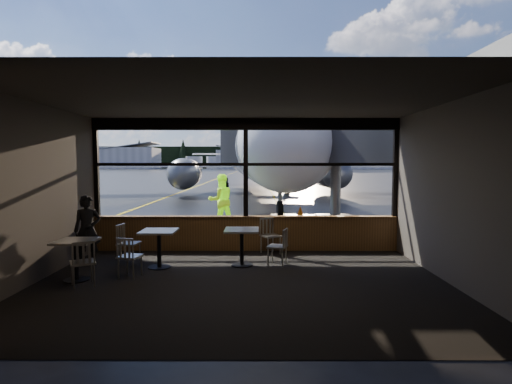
{
  "coord_description": "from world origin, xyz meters",
  "views": [
    {
      "loc": [
        0.3,
        -10.53,
        2.31
      ],
      "look_at": [
        0.27,
        1.0,
        1.5
      ],
      "focal_mm": 28.0,
      "sensor_mm": 36.0,
      "label": 1
    }
  ],
  "objects_px": {
    "ground_crew": "(221,200)",
    "cafe_table_left": "(76,260)",
    "cafe_table_near": "(242,248)",
    "cone_nose": "(300,211)",
    "chair_near_e": "(277,247)",
    "cafe_table_mid": "(159,249)",
    "airliner": "(258,118)",
    "chair_mid_s": "(130,257)",
    "jet_bridge": "(339,165)",
    "chair_near_n": "(271,236)",
    "chair_left_s": "(83,263)",
    "chair_mid_w": "(129,244)",
    "passenger": "(87,230)"
  },
  "relations": [
    {
      "from": "cafe_table_mid",
      "to": "chair_near_e",
      "type": "relative_size",
      "value": 0.99
    },
    {
      "from": "chair_mid_s",
      "to": "cone_nose",
      "type": "xyz_separation_m",
      "value": [
        4.48,
        9.36,
        -0.19
      ]
    },
    {
      "from": "cafe_table_near",
      "to": "cone_nose",
      "type": "relative_size",
      "value": 1.76
    },
    {
      "from": "chair_near_e",
      "to": "chair_mid_s",
      "type": "bearing_deg",
      "value": 126.39
    },
    {
      "from": "cafe_table_near",
      "to": "cafe_table_mid",
      "type": "relative_size",
      "value": 1.0
    },
    {
      "from": "cafe_table_mid",
      "to": "jet_bridge",
      "type": "bearing_deg",
      "value": 53.12
    },
    {
      "from": "chair_mid_s",
      "to": "ground_crew",
      "type": "relative_size",
      "value": 0.44
    },
    {
      "from": "chair_left_s",
      "to": "ground_crew",
      "type": "distance_m",
      "value": 7.55
    },
    {
      "from": "cafe_table_mid",
      "to": "cafe_table_near",
      "type": "bearing_deg",
      "value": 5.76
    },
    {
      "from": "chair_mid_s",
      "to": "ground_crew",
      "type": "bearing_deg",
      "value": 92.42
    },
    {
      "from": "chair_near_n",
      "to": "chair_mid_s",
      "type": "bearing_deg",
      "value": 7.21
    },
    {
      "from": "chair_near_n",
      "to": "jet_bridge",
      "type": "bearing_deg",
      "value": -145.52
    },
    {
      "from": "airliner",
      "to": "chair_near_e",
      "type": "xyz_separation_m",
      "value": [
        0.36,
        -21.45,
        -5.33
      ]
    },
    {
      "from": "airliner",
      "to": "passenger",
      "type": "relative_size",
      "value": 23.53
    },
    {
      "from": "cafe_table_left",
      "to": "ground_crew",
      "type": "xyz_separation_m",
      "value": [
        2.24,
        6.9,
        0.56
      ]
    },
    {
      "from": "cafe_table_left",
      "to": "cafe_table_mid",
      "type": "bearing_deg",
      "value": 35.01
    },
    {
      "from": "chair_mid_w",
      "to": "cone_nose",
      "type": "bearing_deg",
      "value": 157.32
    },
    {
      "from": "cafe_table_near",
      "to": "cone_nose",
      "type": "distance_m",
      "value": 8.73
    },
    {
      "from": "ground_crew",
      "to": "cafe_table_left",
      "type": "bearing_deg",
      "value": 50.08
    },
    {
      "from": "airliner",
      "to": "chair_near_n",
      "type": "height_order",
      "value": "airliner"
    },
    {
      "from": "cafe_table_left",
      "to": "passenger",
      "type": "xyz_separation_m",
      "value": [
        -0.3,
        1.26,
        0.39
      ]
    },
    {
      "from": "cafe_table_near",
      "to": "cone_nose",
      "type": "bearing_deg",
      "value": 75.09
    },
    {
      "from": "jet_bridge",
      "to": "cone_nose",
      "type": "distance_m",
      "value": 2.79
    },
    {
      "from": "airliner",
      "to": "chair_mid_s",
      "type": "relative_size",
      "value": 44.31
    },
    {
      "from": "cafe_table_mid",
      "to": "airliner",
      "type": "bearing_deg",
      "value": 84.02
    },
    {
      "from": "cafe_table_mid",
      "to": "passenger",
      "type": "distance_m",
      "value": 1.77
    },
    {
      "from": "chair_near_n",
      "to": "chair_mid_s",
      "type": "relative_size",
      "value": 1.09
    },
    {
      "from": "cafe_table_near",
      "to": "chair_mid_s",
      "type": "height_order",
      "value": "chair_mid_s"
    },
    {
      "from": "cafe_table_mid",
      "to": "passenger",
      "type": "height_order",
      "value": "passenger"
    },
    {
      "from": "chair_near_e",
      "to": "chair_mid_w",
      "type": "distance_m",
      "value": 3.43
    },
    {
      "from": "cafe_table_left",
      "to": "chair_mid_s",
      "type": "distance_m",
      "value": 1.02
    },
    {
      "from": "chair_near_e",
      "to": "ground_crew",
      "type": "xyz_separation_m",
      "value": [
        -1.79,
        5.7,
        0.54
      ]
    },
    {
      "from": "chair_left_s",
      "to": "airliner",
      "type": "bearing_deg",
      "value": 51.99
    },
    {
      "from": "chair_left_s",
      "to": "ground_crew",
      "type": "bearing_deg",
      "value": 45.34
    },
    {
      "from": "airliner",
      "to": "cafe_table_mid",
      "type": "relative_size",
      "value": 44.59
    },
    {
      "from": "chair_mid_s",
      "to": "cone_nose",
      "type": "relative_size",
      "value": 1.78
    },
    {
      "from": "jet_bridge",
      "to": "chair_near_e",
      "type": "bearing_deg",
      "value": -111.89
    },
    {
      "from": "cone_nose",
      "to": "passenger",
      "type": "bearing_deg",
      "value": -124.73
    },
    {
      "from": "jet_bridge",
      "to": "cone_nose",
      "type": "relative_size",
      "value": 21.69
    },
    {
      "from": "ground_crew",
      "to": "jet_bridge",
      "type": "bearing_deg",
      "value": 174.63
    },
    {
      "from": "cafe_table_near",
      "to": "ground_crew",
      "type": "relative_size",
      "value": 0.43
    },
    {
      "from": "cafe_table_mid",
      "to": "chair_mid_s",
      "type": "distance_m",
      "value": 0.85
    },
    {
      "from": "chair_near_e",
      "to": "ground_crew",
      "type": "relative_size",
      "value": 0.44
    },
    {
      "from": "chair_near_e",
      "to": "chair_near_n",
      "type": "xyz_separation_m",
      "value": [
        -0.11,
        1.17,
        0.04
      ]
    },
    {
      "from": "cafe_table_mid",
      "to": "chair_near_e",
      "type": "height_order",
      "value": "chair_near_e"
    },
    {
      "from": "airliner",
      "to": "chair_left_s",
      "type": "height_order",
      "value": "airliner"
    },
    {
      "from": "chair_left_s",
      "to": "chair_mid_s",
      "type": "bearing_deg",
      "value": 11.56
    },
    {
      "from": "cafe_table_near",
      "to": "chair_near_e",
      "type": "xyz_separation_m",
      "value": [
        0.81,
        0.04,
        0.01
      ]
    },
    {
      "from": "chair_mid_w",
      "to": "chair_left_s",
      "type": "height_order",
      "value": "chair_mid_w"
    },
    {
      "from": "cafe_table_left",
      "to": "chair_left_s",
      "type": "height_order",
      "value": "chair_left_s"
    }
  ]
}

